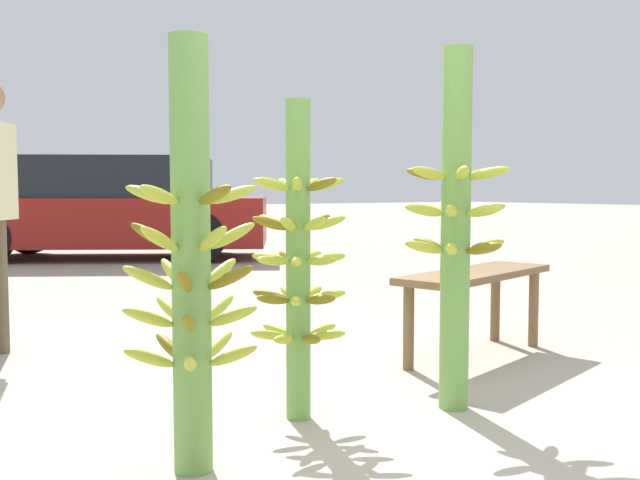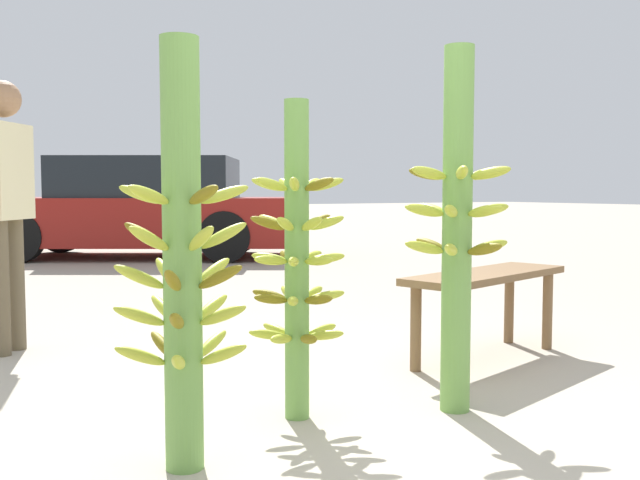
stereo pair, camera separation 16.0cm
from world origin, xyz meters
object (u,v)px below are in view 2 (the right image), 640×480
Objects in this scene: banana_stalk_left at (182,261)px; market_bench at (486,287)px; banana_stalk_center at (297,260)px; vendor_person at (5,190)px; banana_stalk_right at (457,227)px; parked_car at (140,209)px.

banana_stalk_left is 2.18m from market_bench.
vendor_person reaches higher than banana_stalk_center.
banana_stalk_left is 0.67m from banana_stalk_center.
banana_stalk_left is 1.18× the size of market_bench.
vendor_person is at bearing 98.17° from banana_stalk_left.
banana_stalk_right is 0.34× the size of parked_car.
market_bench is at bearing 18.57° from banana_stalk_left.
market_bench is (1.44, 0.39, -0.26)m from banana_stalk_center.
market_bench is 7.18m from parked_car.
banana_stalk_center is 0.85× the size of banana_stalk_right.
vendor_person is (-0.32, 2.24, 0.24)m from banana_stalk_left.
banana_stalk_center is (0.60, 0.29, -0.05)m from banana_stalk_left.
market_bench is 0.27× the size of parked_car.
banana_stalk_right reaches higher than parked_car.
vendor_person reaches higher than banana_stalk_left.
banana_stalk_center is at bearing -118.47° from vendor_person.
market_bench is (2.36, -1.55, -0.56)m from vendor_person.
vendor_person is at bearing 130.52° from market_bench.
banana_stalk_left reaches higher than market_bench.
banana_stalk_left is 0.32× the size of parked_car.
banana_stalk_right is at bearing 1.76° from banana_stalk_left.
vendor_person reaches higher than parked_car.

